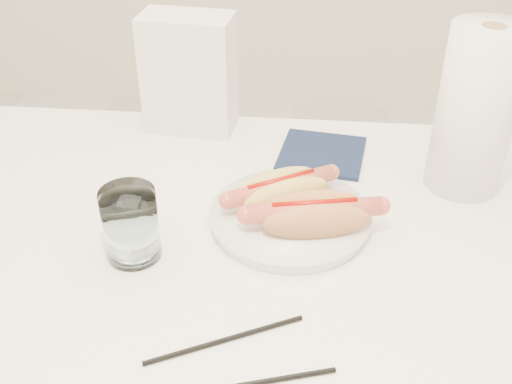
# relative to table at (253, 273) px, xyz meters

# --- Properties ---
(table) EXTENTS (1.20, 0.80, 0.75)m
(table) POSITION_rel_table_xyz_m (0.00, 0.00, 0.00)
(table) COLOR white
(table) RESTS_ON ground
(plate) EXTENTS (0.27, 0.27, 0.02)m
(plate) POSITION_rel_table_xyz_m (0.05, 0.05, 0.07)
(plate) COLOR white
(plate) RESTS_ON table
(hotdog_left) EXTENTS (0.17, 0.13, 0.05)m
(hotdog_left) POSITION_rel_table_xyz_m (0.03, 0.08, 0.10)
(hotdog_left) COLOR #E4C05B
(hotdog_left) RESTS_ON plate
(hotdog_right) EXTENTS (0.20, 0.11, 0.05)m
(hotdog_right) POSITION_rel_table_xyz_m (0.09, 0.02, 0.10)
(hotdog_right) COLOR #C27B4B
(hotdog_right) RESTS_ON plate
(water_glass) EXTENTS (0.08, 0.08, 0.11)m
(water_glass) POSITION_rel_table_xyz_m (-0.17, -0.04, 0.11)
(water_glass) COLOR white
(water_glass) RESTS_ON table
(chopstick_near) EXTENTS (0.19, 0.10, 0.01)m
(chopstick_near) POSITION_rel_table_xyz_m (-0.02, -0.19, 0.06)
(chopstick_near) COLOR black
(chopstick_near) RESTS_ON table
(chopstick_far) EXTENTS (0.19, 0.06, 0.01)m
(chopstick_far) POSITION_rel_table_xyz_m (0.02, -0.26, 0.06)
(chopstick_far) COLOR black
(chopstick_far) RESTS_ON table
(napkin_box) EXTENTS (0.17, 0.11, 0.22)m
(napkin_box) POSITION_rel_table_xyz_m (-0.15, 0.35, 0.17)
(napkin_box) COLOR silver
(napkin_box) RESTS_ON table
(navy_napkin) EXTENTS (0.17, 0.17, 0.01)m
(navy_napkin) POSITION_rel_table_xyz_m (0.10, 0.26, 0.06)
(navy_napkin) COLOR #111A36
(navy_napkin) RESTS_ON table
(paper_towel_roll) EXTENTS (0.14, 0.14, 0.27)m
(paper_towel_roll) POSITION_rel_table_xyz_m (0.33, 0.19, 0.20)
(paper_towel_roll) COLOR white
(paper_towel_roll) RESTS_ON table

